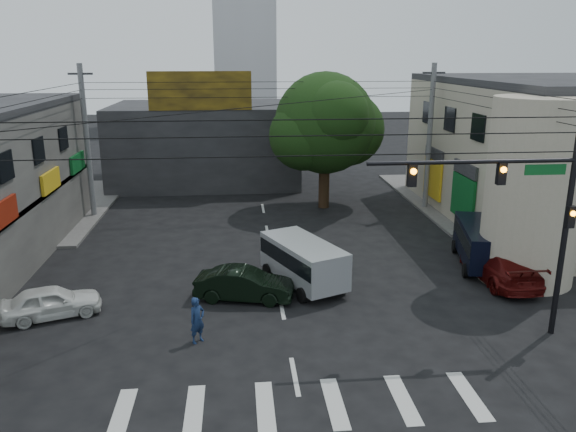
{
  "coord_description": "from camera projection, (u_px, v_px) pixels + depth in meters",
  "views": [
    {
      "loc": [
        -1.63,
        -18.32,
        9.62
      ],
      "look_at": [
        0.44,
        4.0,
        3.19
      ],
      "focal_mm": 35.0,
      "sensor_mm": 36.0,
      "label": 1
    }
  ],
  "objects": [
    {
      "name": "ground",
      "position": [
        286.0,
        331.0,
        20.33
      ],
      "size": [
        160.0,
        160.0,
        0.0
      ],
      "primitive_type": "plane",
      "color": "black",
      "rests_on": "ground"
    },
    {
      "name": "sidewalk_far_right",
      "position": [
        520.0,
        197.0,
        39.14
      ],
      "size": [
        16.0,
        16.0,
        0.15
      ],
      "primitive_type": "cube",
      "color": "#514F4C",
      "rests_on": "ground"
    },
    {
      "name": "building_right",
      "position": [
        568.0,
        154.0,
        33.27
      ],
      "size": [
        14.0,
        18.0,
        8.0
      ],
      "primitive_type": "cube",
      "color": "#A29A80",
      "rests_on": "ground"
    },
    {
      "name": "corner_column",
      "position": [
        533.0,
        192.0,
        24.03
      ],
      "size": [
        4.0,
        4.0,
        8.0
      ],
      "primitive_type": "cylinder",
      "color": "#A29A80",
      "rests_on": "ground"
    },
    {
      "name": "building_far",
      "position": [
        206.0,
        143.0,
        44.03
      ],
      "size": [
        14.0,
        10.0,
        6.0
      ],
      "primitive_type": "cube",
      "color": "#232326",
      "rests_on": "ground"
    },
    {
      "name": "billboard",
      "position": [
        200.0,
        91.0,
        38.16
      ],
      "size": [
        7.0,
        0.3,
        2.6
      ],
      "primitive_type": "cube",
      "color": "olive",
      "rests_on": "building_far"
    },
    {
      "name": "street_tree",
      "position": [
        325.0,
        124.0,
        35.45
      ],
      "size": [
        6.4,
        6.4,
        8.7
      ],
      "color": "black",
      "rests_on": "ground"
    },
    {
      "name": "traffic_gantry",
      "position": [
        522.0,
        204.0,
        18.73
      ],
      "size": [
        7.1,
        0.35,
        7.2
      ],
      "color": "black",
      "rests_on": "ground"
    },
    {
      "name": "utility_pole_far_left",
      "position": [
        87.0,
        143.0,
        33.45
      ],
      "size": [
        0.32,
        0.32,
        9.2
      ],
      "primitive_type": "cylinder",
      "color": "#59595B",
      "rests_on": "ground"
    },
    {
      "name": "utility_pole_far_right",
      "position": [
        429.0,
        138.0,
        35.31
      ],
      "size": [
        0.32,
        0.32,
        9.2
      ],
      "primitive_type": "cylinder",
      "color": "#59595B",
      "rests_on": "ground"
    },
    {
      "name": "dark_sedan",
      "position": [
        244.0,
        284.0,
        22.81
      ],
      "size": [
        3.05,
        4.56,
        1.31
      ],
      "primitive_type": "imported",
      "rotation": [
        0.0,
        0.0,
        1.35
      ],
      "color": "black",
      "rests_on": "ground"
    },
    {
      "name": "white_compact",
      "position": [
        51.0,
        302.0,
        21.28
      ],
      "size": [
        3.74,
        4.55,
        1.24
      ],
      "primitive_type": "imported",
      "rotation": [
        0.0,
        0.0,
        1.91
      ],
      "color": "silver",
      "rests_on": "ground"
    },
    {
      "name": "maroon_sedan",
      "position": [
        500.0,
        265.0,
        24.67
      ],
      "size": [
        2.11,
        5.08,
        1.47
      ],
      "primitive_type": "imported",
      "rotation": [
        0.0,
        0.0,
        3.14
      ],
      "color": "#4E0C0B",
      "rests_on": "ground"
    },
    {
      "name": "silver_minivan",
      "position": [
        303.0,
        264.0,
        24.15
      ],
      "size": [
        5.93,
        5.22,
        1.95
      ],
      "primitive_type": null,
      "rotation": [
        0.0,
        0.0,
        1.98
      ],
      "color": "#AFB2B8",
      "rests_on": "ground"
    },
    {
      "name": "navy_van",
      "position": [
        481.0,
        246.0,
        26.47
      ],
      "size": [
        5.74,
        4.06,
        1.96
      ],
      "primitive_type": null,
      "rotation": [
        0.0,
        0.0,
        1.34
      ],
      "color": "black",
      "rests_on": "ground"
    },
    {
      "name": "traffic_officer",
      "position": [
        197.0,
        320.0,
        19.35
      ],
      "size": [
        1.0,
        1.0,
        1.66
      ],
      "primitive_type": "imported",
      "rotation": [
        0.0,
        0.0,
        0.74
      ],
      "color": "#152649",
      "rests_on": "ground"
    }
  ]
}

